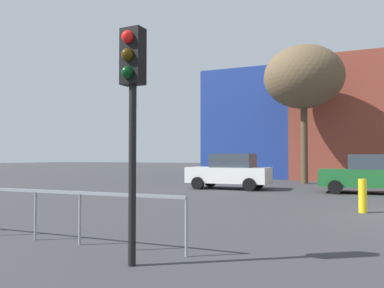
{
  "coord_description": "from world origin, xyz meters",
  "views": [
    {
      "loc": [
        -2.34,
        -12.55,
        1.69
      ],
      "look_at": [
        -10.24,
        5.82,
        2.37
      ],
      "focal_mm": 36.76,
      "sensor_mm": 36.0,
      "label": 1
    }
  ],
  "objects_px": {
    "bare_tree_0": "(304,78)",
    "bollard_yellow_1": "(363,196)",
    "parked_car_1": "(369,174)",
    "traffic_light_near_left": "(132,90)",
    "parked_car_0": "(230,171)"
  },
  "relations": [
    {
      "from": "traffic_light_near_left",
      "to": "bollard_yellow_1",
      "type": "relative_size",
      "value": 3.63
    },
    {
      "from": "bare_tree_0",
      "to": "bollard_yellow_1",
      "type": "relative_size",
      "value": 8.7
    },
    {
      "from": "parked_car_1",
      "to": "traffic_light_near_left",
      "type": "bearing_deg",
      "value": 76.27
    },
    {
      "from": "traffic_light_near_left",
      "to": "bare_tree_0",
      "type": "bearing_deg",
      "value": -176.29
    },
    {
      "from": "parked_car_1",
      "to": "bollard_yellow_1",
      "type": "xyz_separation_m",
      "value": [
        -0.29,
        -7.0,
        -0.39
      ]
    },
    {
      "from": "bare_tree_0",
      "to": "bollard_yellow_1",
      "type": "distance_m",
      "value": 14.85
    },
    {
      "from": "parked_car_1",
      "to": "traffic_light_near_left",
      "type": "relative_size",
      "value": 1.13
    },
    {
      "from": "bollard_yellow_1",
      "to": "traffic_light_near_left",
      "type": "bearing_deg",
      "value": -113.09
    },
    {
      "from": "bare_tree_0",
      "to": "bollard_yellow_1",
      "type": "height_order",
      "value": "bare_tree_0"
    },
    {
      "from": "traffic_light_near_left",
      "to": "bare_tree_0",
      "type": "relative_size",
      "value": 0.42
    },
    {
      "from": "parked_car_0",
      "to": "bare_tree_0",
      "type": "xyz_separation_m",
      "value": [
        3.11,
        6.0,
        5.93
      ]
    },
    {
      "from": "parked_car_1",
      "to": "traffic_light_near_left",
      "type": "distance_m",
      "value": 15.37
    },
    {
      "from": "parked_car_0",
      "to": "bollard_yellow_1",
      "type": "distance_m",
      "value": 9.55
    },
    {
      "from": "parked_car_0",
      "to": "parked_car_1",
      "type": "height_order",
      "value": "parked_car_0"
    },
    {
      "from": "parked_car_1",
      "to": "traffic_light_near_left",
      "type": "xyz_separation_m",
      "value": [
        -3.62,
        -14.82,
        1.84
      ]
    }
  ]
}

